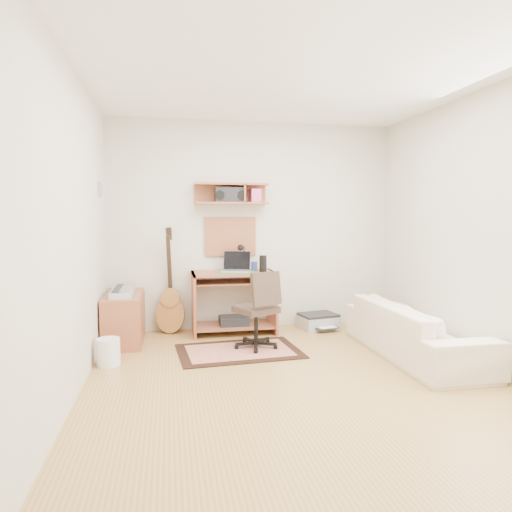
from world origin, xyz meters
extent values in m
cube|color=tan|center=(0.00, 0.00, -0.01)|extent=(3.60, 4.00, 0.01)
cube|color=white|center=(0.00, 0.00, 2.60)|extent=(3.60, 4.00, 0.01)
cube|color=beige|center=(0.00, 2.00, 1.30)|extent=(3.60, 0.01, 2.60)
cube|color=beige|center=(-1.80, 0.00, 1.30)|extent=(0.01, 4.00, 2.60)
cube|color=beige|center=(1.80, 0.00, 1.30)|extent=(0.01, 4.00, 2.60)
cube|color=#A45739|center=(-0.30, 1.88, 1.70)|extent=(0.90, 0.25, 0.26)
cube|color=tan|center=(-0.30, 1.98, 1.17)|extent=(0.64, 0.03, 0.49)
cube|color=#4C8CBF|center=(-1.79, 1.50, 1.72)|extent=(0.02, 0.20, 0.15)
cylinder|color=black|center=(0.06, 1.68, 0.85)|extent=(0.09, 0.09, 0.20)
cylinder|color=#3640A4|center=(-0.02, 1.83, 0.81)|extent=(0.08, 0.08, 0.11)
cube|color=black|center=(-0.32, 1.87, 1.68)|extent=(0.37, 0.17, 0.19)
cube|color=beige|center=(-0.36, 0.92, 0.01)|extent=(1.32, 0.94, 0.02)
cube|color=#A45739|center=(-1.58, 1.55, 0.28)|extent=(0.40, 0.90, 0.55)
cube|color=#B2B5BA|center=(-1.58, 1.55, 0.58)|extent=(0.23, 0.73, 0.06)
cylinder|color=white|center=(-1.65, 0.73, 0.13)|extent=(0.24, 0.24, 0.26)
cube|color=#A5A8AA|center=(0.79, 1.75, 0.09)|extent=(0.53, 0.45, 0.18)
imported|color=beige|center=(1.38, 0.44, 0.36)|extent=(0.54, 1.85, 0.72)
camera|label=1|loc=(-1.07, -3.73, 1.43)|focal=32.02mm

